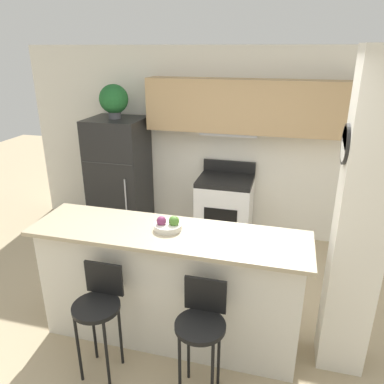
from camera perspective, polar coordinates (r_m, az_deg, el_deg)
ground_plane at (r=3.76m, az=-3.32°, el=-20.93°), size 14.00×14.00×0.00m
wall_back at (r=5.04m, az=5.80°, el=9.32°), size 5.60×0.38×2.55m
pillar_right at (r=3.06m, az=24.25°, el=-4.74°), size 0.38×0.32×2.55m
counter_bar at (r=3.42m, az=-3.52°, el=-14.10°), size 2.36×0.64×1.09m
refrigerator at (r=5.36m, az=-10.99°, el=2.31°), size 0.75×0.70×1.64m
stove_range at (r=5.10m, az=4.97°, el=-2.68°), size 0.72×0.61×1.07m
bar_stool_left at (r=3.15m, az=-14.02°, el=-16.46°), size 0.37×0.37×0.95m
bar_stool_right at (r=2.90m, az=1.45°, el=-19.52°), size 0.37×0.37×0.95m
potted_plant_on_fridge at (r=5.12m, az=-11.83°, el=13.59°), size 0.38×0.38×0.44m
fruit_bowl at (r=3.16m, az=-3.67°, el=-5.01°), size 0.24×0.24×0.12m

